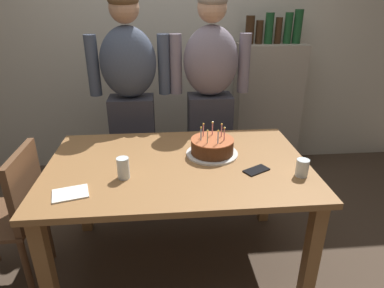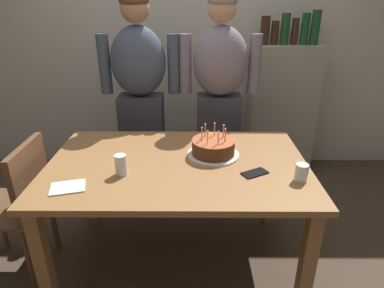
{
  "view_description": "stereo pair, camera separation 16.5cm",
  "coord_description": "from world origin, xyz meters",
  "px_view_note": "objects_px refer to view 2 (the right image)",
  "views": [
    {
      "loc": [
        -0.07,
        -1.71,
        1.62
      ],
      "look_at": [
        0.09,
        0.04,
        0.84
      ],
      "focal_mm": 31.09,
      "sensor_mm": 36.0,
      "label": 1
    },
    {
      "loc": [
        0.1,
        -1.72,
        1.62
      ],
      "look_at": [
        0.09,
        0.04,
        0.84
      ],
      "focal_mm": 31.09,
      "sensor_mm": 36.0,
      "label": 2
    }
  ],
  "objects_px": {
    "birthday_cake": "(213,148)",
    "water_glass_near": "(121,165)",
    "cell_phone": "(255,173)",
    "water_glass_far": "(301,173)",
    "person_man_bearded": "(141,101)",
    "person_woman_cardigan": "(219,101)",
    "napkin_stack": "(68,187)",
    "dining_chair": "(18,200)"
  },
  "relations": [
    {
      "from": "water_glass_near",
      "to": "cell_phone",
      "type": "distance_m",
      "value": 0.72
    },
    {
      "from": "napkin_stack",
      "to": "person_man_bearded",
      "type": "bearing_deg",
      "value": 78.26
    },
    {
      "from": "birthday_cake",
      "to": "person_woman_cardigan",
      "type": "relative_size",
      "value": 0.19
    },
    {
      "from": "dining_chair",
      "to": "cell_phone",
      "type": "bearing_deg",
      "value": 87.07
    },
    {
      "from": "person_man_bearded",
      "to": "dining_chair",
      "type": "height_order",
      "value": "person_man_bearded"
    },
    {
      "from": "water_glass_near",
      "to": "napkin_stack",
      "type": "xyz_separation_m",
      "value": [
        -0.25,
        -0.14,
        -0.05
      ]
    },
    {
      "from": "water_glass_far",
      "to": "water_glass_near",
      "type": "bearing_deg",
      "value": 176.38
    },
    {
      "from": "water_glass_near",
      "to": "cell_phone",
      "type": "xyz_separation_m",
      "value": [
        0.72,
        0.01,
        -0.05
      ]
    },
    {
      "from": "birthday_cake",
      "to": "person_woman_cardigan",
      "type": "height_order",
      "value": "person_woman_cardigan"
    },
    {
      "from": "napkin_stack",
      "to": "birthday_cake",
      "type": "bearing_deg",
      "value": 26.91
    },
    {
      "from": "water_glass_near",
      "to": "person_woman_cardigan",
      "type": "distance_m",
      "value": 1.09
    },
    {
      "from": "birthday_cake",
      "to": "water_glass_near",
      "type": "relative_size",
      "value": 2.71
    },
    {
      "from": "cell_phone",
      "to": "person_man_bearded",
      "type": "relative_size",
      "value": 0.09
    },
    {
      "from": "person_woman_cardigan",
      "to": "person_man_bearded",
      "type": "bearing_deg",
      "value": 0.0
    },
    {
      "from": "water_glass_far",
      "to": "napkin_stack",
      "type": "distance_m",
      "value": 1.2
    },
    {
      "from": "person_woman_cardigan",
      "to": "dining_chair",
      "type": "height_order",
      "value": "person_woman_cardigan"
    },
    {
      "from": "cell_phone",
      "to": "napkin_stack",
      "type": "height_order",
      "value": "same"
    },
    {
      "from": "water_glass_far",
      "to": "person_woman_cardigan",
      "type": "relative_size",
      "value": 0.06
    },
    {
      "from": "water_glass_near",
      "to": "person_man_bearded",
      "type": "relative_size",
      "value": 0.07
    },
    {
      "from": "water_glass_far",
      "to": "napkin_stack",
      "type": "relative_size",
      "value": 0.57
    },
    {
      "from": "water_glass_far",
      "to": "cell_phone",
      "type": "distance_m",
      "value": 0.24
    },
    {
      "from": "birthday_cake",
      "to": "cell_phone",
      "type": "bearing_deg",
      "value": -46.77
    },
    {
      "from": "water_glass_far",
      "to": "person_man_bearded",
      "type": "xyz_separation_m",
      "value": [
        -0.97,
        0.98,
        0.09
      ]
    },
    {
      "from": "napkin_stack",
      "to": "person_man_bearded",
      "type": "distance_m",
      "value": 1.09
    },
    {
      "from": "water_glass_near",
      "to": "dining_chair",
      "type": "bearing_deg",
      "value": 172.74
    },
    {
      "from": "water_glass_far",
      "to": "napkin_stack",
      "type": "bearing_deg",
      "value": -176.15
    },
    {
      "from": "cell_phone",
      "to": "napkin_stack",
      "type": "relative_size",
      "value": 0.86
    },
    {
      "from": "birthday_cake",
      "to": "water_glass_far",
      "type": "xyz_separation_m",
      "value": [
        0.44,
        -0.3,
        -0.0
      ]
    },
    {
      "from": "birthday_cake",
      "to": "napkin_stack",
      "type": "bearing_deg",
      "value": -153.09
    },
    {
      "from": "dining_chair",
      "to": "birthday_cake",
      "type": "bearing_deg",
      "value": 97.8
    },
    {
      "from": "birthday_cake",
      "to": "cell_phone",
      "type": "relative_size",
      "value": 2.18
    },
    {
      "from": "birthday_cake",
      "to": "napkin_stack",
      "type": "relative_size",
      "value": 1.87
    },
    {
      "from": "water_glass_near",
      "to": "dining_chair",
      "type": "relative_size",
      "value": 0.13
    },
    {
      "from": "birthday_cake",
      "to": "cell_phone",
      "type": "xyz_separation_m",
      "value": [
        0.21,
        -0.23,
        -0.04
      ]
    },
    {
      "from": "birthday_cake",
      "to": "person_man_bearded",
      "type": "distance_m",
      "value": 0.87
    },
    {
      "from": "water_glass_near",
      "to": "napkin_stack",
      "type": "bearing_deg",
      "value": -150.22
    },
    {
      "from": "water_glass_far",
      "to": "cell_phone",
      "type": "height_order",
      "value": "water_glass_far"
    },
    {
      "from": "person_woman_cardigan",
      "to": "dining_chair",
      "type": "relative_size",
      "value": 1.9
    },
    {
      "from": "person_woman_cardigan",
      "to": "cell_phone",
      "type": "bearing_deg",
      "value": 98.53
    },
    {
      "from": "water_glass_near",
      "to": "birthday_cake",
      "type": "bearing_deg",
      "value": 25.47
    },
    {
      "from": "napkin_stack",
      "to": "person_man_bearded",
      "type": "height_order",
      "value": "person_man_bearded"
    },
    {
      "from": "water_glass_far",
      "to": "person_man_bearded",
      "type": "height_order",
      "value": "person_man_bearded"
    }
  ]
}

